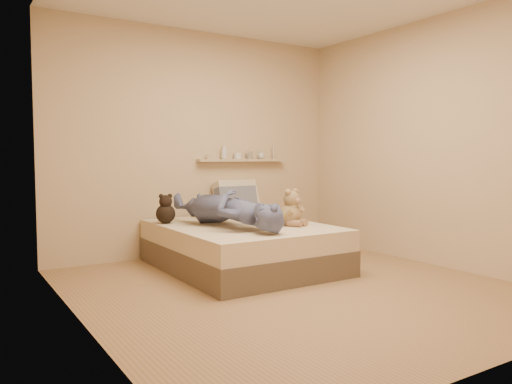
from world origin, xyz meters
TOP-DOWN VIEW (x-y plane):
  - room at (0.00, 0.00)m, footprint 3.80×3.80m
  - bed at (0.00, 0.93)m, footprint 1.50×1.90m
  - game_console at (-0.01, 0.43)m, footprint 0.18×0.12m
  - teddy_bear at (0.39, 0.60)m, footprint 0.30×0.31m
  - dark_plush at (-0.63, 1.41)m, footprint 0.20×0.20m
  - pillow_cream at (0.42, 1.76)m, footprint 0.58×0.34m
  - pillow_grey at (0.34, 1.62)m, footprint 0.50×0.22m
  - person at (-0.20, 0.87)m, footprint 0.72×1.60m
  - wall_shelf at (0.55, 1.84)m, footprint 1.20×0.12m
  - shelf_bottles at (0.56, 1.84)m, footprint 0.97×0.11m

SIDE VIEW (x-z plane):
  - bed at x=0.00m, z-range 0.00..0.45m
  - dark_plush at x=-0.63m, z-range 0.43..0.74m
  - game_console at x=-0.01m, z-range 0.57..0.62m
  - teddy_bear at x=0.39m, z-range 0.42..0.79m
  - pillow_grey at x=0.34m, z-range 0.44..0.80m
  - person at x=-0.20m, z-range 0.45..0.82m
  - pillow_cream at x=0.42m, z-range 0.43..0.87m
  - wall_shelf at x=0.55m, z-range 1.09..1.11m
  - shelf_bottles at x=0.56m, z-range 1.09..1.27m
  - room at x=0.00m, z-range -0.60..3.20m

